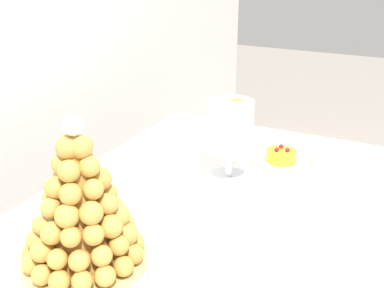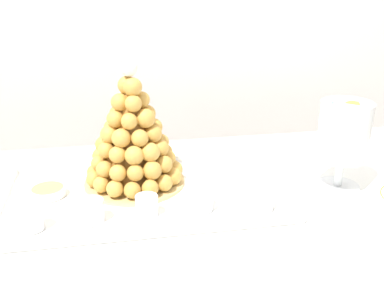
# 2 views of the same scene
# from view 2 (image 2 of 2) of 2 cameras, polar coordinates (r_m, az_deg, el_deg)

# --- Properties ---
(buffet_table) EXTENTS (1.50, 0.87, 0.76)m
(buffet_table) POSITION_cam_2_polar(r_m,az_deg,el_deg) (1.17, 3.98, -12.12)
(buffet_table) COLOR brown
(buffet_table) RESTS_ON ground_plane
(serving_tray) EXTENTS (0.68, 0.39, 0.02)m
(serving_tray) POSITION_cam_2_polar(r_m,az_deg,el_deg) (1.13, -6.02, -6.40)
(serving_tray) COLOR white
(serving_tray) RESTS_ON buffet_table
(croquembouche) EXTENTS (0.26, 0.26, 0.32)m
(croquembouche) POSITION_cam_2_polar(r_m,az_deg,el_deg) (1.13, -7.50, 0.72)
(croquembouche) COLOR tan
(croquembouche) RESTS_ON serving_tray
(dessert_cup_left) EXTENTS (0.05, 0.05, 0.05)m
(dessert_cup_left) POSITION_cam_2_polar(r_m,az_deg,el_deg) (1.02, -19.71, -8.96)
(dessert_cup_left) COLOR silver
(dessert_cup_left) RESTS_ON serving_tray
(dessert_cup_mid_left) EXTENTS (0.05, 0.05, 0.05)m
(dessert_cup_mid_left) POSITION_cam_2_polar(r_m,az_deg,el_deg) (1.02, -12.57, -8.36)
(dessert_cup_mid_left) COLOR silver
(dessert_cup_mid_left) RESTS_ON serving_tray
(dessert_cup_centre) EXTENTS (0.05, 0.05, 0.05)m
(dessert_cup_centre) POSITION_cam_2_polar(r_m,az_deg,el_deg) (1.02, -5.75, -7.88)
(dessert_cup_centre) COLOR silver
(dessert_cup_centre) RESTS_ON serving_tray
(dessert_cup_mid_right) EXTENTS (0.06, 0.06, 0.05)m
(dessert_cup_mid_right) POSITION_cam_2_polar(r_m,az_deg,el_deg) (1.04, 0.96, -7.20)
(dessert_cup_mid_right) COLOR silver
(dessert_cup_mid_right) RESTS_ON serving_tray
(dessert_cup_right) EXTENTS (0.06, 0.06, 0.05)m
(dessert_cup_right) POSITION_cam_2_polar(r_m,az_deg,el_deg) (1.06, 8.58, -7.05)
(dessert_cup_right) COLOR silver
(dessert_cup_right) RESTS_ON serving_tray
(creme_brulee_ramekin) EXTENTS (0.08, 0.08, 0.02)m
(creme_brulee_ramekin) POSITION_cam_2_polar(r_m,az_deg,el_deg) (1.16, -17.80, -5.70)
(creme_brulee_ramekin) COLOR white
(creme_brulee_ramekin) RESTS_ON serving_tray
(macaron_goblet) EXTENTS (0.13, 0.13, 0.24)m
(macaron_goblet) POSITION_cam_2_polar(r_m,az_deg,el_deg) (1.17, 18.74, 1.41)
(macaron_goblet) COLOR white
(macaron_goblet) RESTS_ON buffet_table
(wine_glass) EXTENTS (0.07, 0.07, 0.15)m
(wine_glass) POSITION_cam_2_polar(r_m,az_deg,el_deg) (1.19, -9.32, 0.45)
(wine_glass) COLOR silver
(wine_glass) RESTS_ON buffet_table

